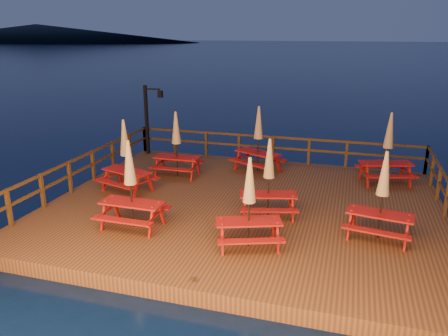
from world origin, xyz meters
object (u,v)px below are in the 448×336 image
Objects in this scene: lamp_post at (150,113)px; picnic_table_2 at (269,177)px; picnic_table_0 at (258,138)px; picnic_table_1 at (388,147)px.

picnic_table_2 is (6.27, -5.30, -0.58)m from lamp_post.
picnic_table_0 is (5.05, -1.13, -0.48)m from lamp_post.
picnic_table_1 is 5.32m from picnic_table_2.
picnic_table_1 is at bearing -7.28° from lamp_post.
picnic_table_1 is (4.65, -0.11, 0.01)m from picnic_table_0.
picnic_table_1 reaches higher than picnic_table_2.
picnic_table_0 is 4.65m from picnic_table_1.
picnic_table_1 is at bearing 24.02° from picnic_table_0.
lamp_post reaches higher than picnic_table_2.
picnic_table_1 reaches higher than picnic_table_0.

